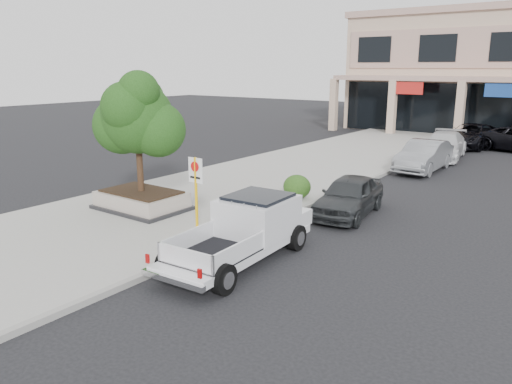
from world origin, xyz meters
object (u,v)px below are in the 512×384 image
planter_tree (143,118)px  curb_car_d (471,136)px  curb_car_c (444,145)px  no_parking_sign (196,184)px  planter (142,200)px  curb_car_a (349,196)px  curb_car_b (424,156)px  pickup_truck (238,233)px

planter_tree → curb_car_d: size_ratio=0.73×
curb_car_c → no_parking_sign: bearing=-104.4°
planter → curb_car_c: bearing=73.1°
curb_car_a → curb_car_c: (-0.70, 13.56, 0.05)m
curb_car_a → curb_car_b: bearing=85.2°
pickup_truck → curb_car_d: (-0.10, 24.63, -0.07)m
curb_car_b → curb_car_c: size_ratio=0.91×
planter → curb_car_b: size_ratio=0.68×
planter → curb_car_c: 18.56m
pickup_truck → curb_car_d: size_ratio=0.97×
curb_car_b → curb_car_d: size_ratio=0.85×
planter_tree → no_parking_sign: 3.63m
curb_car_b → curb_car_a: bearing=-87.5°
planter_tree → curb_car_b: size_ratio=0.85×
pickup_truck → curb_car_c: pickup_truck is taller
curb_car_c → curb_car_d: curb_car_d is taller
pickup_truck → curb_car_a: 5.84m
curb_car_b → curb_car_d: curb_car_b is taller
planter_tree → curb_car_b: planter_tree is taller
no_parking_sign → curb_car_c: 18.47m
no_parking_sign → curb_car_b: bearing=80.0°
no_parking_sign → curb_car_a: size_ratio=0.56×
planter → curb_car_d: 23.67m
curb_car_b → pickup_truck: bearing=-89.9°
planter → curb_car_a: size_ratio=0.78×
curb_car_a → planter_tree: bearing=-153.3°
no_parking_sign → curb_car_b: 14.26m
planter_tree → curb_car_c: size_ratio=0.77×
curb_car_c → curb_car_d: (0.22, 5.24, 0.02)m
planter → planter_tree: size_ratio=0.80×
planter_tree → curb_car_a: size_ratio=0.98×
curb_car_b → no_parking_sign: bearing=-100.0°
curb_car_a → curb_car_d: bearing=84.1°
planter → curb_car_b: 14.61m
planter_tree → curb_car_a: bearing=34.1°
planter_tree → pickup_truck: 6.40m
planter → pickup_truck: (5.71, -1.63, 0.36)m
planter_tree → curb_car_c: planter_tree is taller
planter_tree → curb_car_b: 14.65m
planter → pickup_truck: bearing=-15.9°
no_parking_sign → curb_car_c: bearing=83.2°
planter → curb_car_c: (5.39, 17.76, 0.27)m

